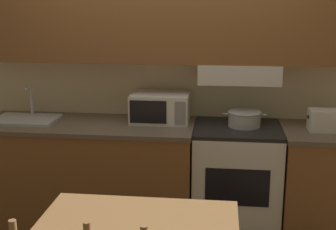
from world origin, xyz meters
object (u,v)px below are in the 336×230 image
at_px(stove_range, 236,178).
at_px(microwave, 160,107).
at_px(cooking_pot, 244,118).
at_px(toaster, 324,120).
at_px(sink_basin, 26,119).

relative_size(stove_range, microwave, 1.84).
height_order(cooking_pot, microwave, microwave).
height_order(stove_range, toaster, toaster).
bearing_deg(cooking_pot, toaster, -6.26).
bearing_deg(toaster, sink_basin, 179.35).
bearing_deg(sink_basin, toaster, -0.65).
xyz_separation_m(microwave, toaster, (1.32, -0.16, -0.03)).
distance_m(microwave, toaster, 1.33).
distance_m(microwave, sink_basin, 1.15).
bearing_deg(cooking_pot, sink_basin, -178.76).
distance_m(cooking_pot, microwave, 0.71).
height_order(stove_range, microwave, microwave).
bearing_deg(stove_range, sink_basin, -179.55).
relative_size(microwave, sink_basin, 0.91).
bearing_deg(microwave, toaster, -6.70).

